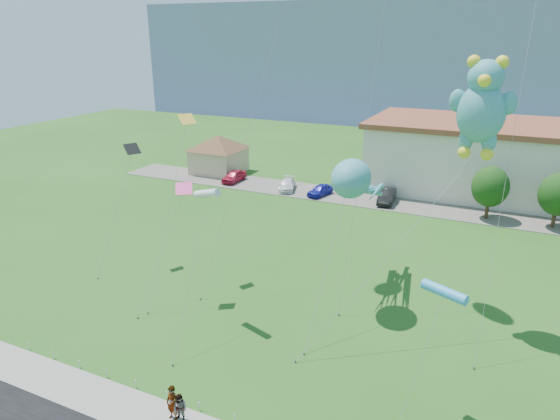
# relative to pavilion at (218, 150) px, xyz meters

# --- Properties ---
(ground) EXTENTS (160.00, 160.00, 0.00)m
(ground) POSITION_rel_pavilion_xyz_m (24.00, -38.00, -3.02)
(ground) COLOR #245317
(ground) RESTS_ON ground
(parking_strip) EXTENTS (70.00, 6.00, 0.06)m
(parking_strip) POSITION_rel_pavilion_xyz_m (24.00, -3.00, -2.99)
(parking_strip) COLOR #59544C
(parking_strip) RESTS_ON ground
(hill_ridge) EXTENTS (160.00, 50.00, 25.00)m
(hill_ridge) POSITION_rel_pavilion_xyz_m (24.00, 82.00, 9.48)
(hill_ridge) COLOR #7489A0
(hill_ridge) RESTS_ON ground
(pavilion) EXTENTS (9.20, 9.20, 5.00)m
(pavilion) POSITION_rel_pavilion_xyz_m (0.00, 0.00, 0.00)
(pavilion) COLOR tan
(pavilion) RESTS_ON ground
(rope_fence) EXTENTS (26.05, 0.05, 0.50)m
(rope_fence) POSITION_rel_pavilion_xyz_m (24.00, -39.30, -2.77)
(rope_fence) COLOR white
(rope_fence) RESTS_ON ground
(tree_near) EXTENTS (3.60, 3.60, 5.47)m
(tree_near) POSITION_rel_pavilion_xyz_m (34.00, -4.00, 0.36)
(tree_near) COLOR #3F2B19
(tree_near) RESTS_ON ground
(tree_mid) EXTENTS (3.60, 3.60, 5.47)m
(tree_mid) POSITION_rel_pavilion_xyz_m (40.00, -4.00, 0.36)
(tree_mid) COLOR #3F2B19
(tree_mid) RESTS_ON ground
(pedestrian_left) EXTENTS (0.75, 0.56, 1.86)m
(pedestrian_left) POSITION_rel_pavilion_xyz_m (22.24, -40.40, -1.99)
(pedestrian_left) COLOR gray
(pedestrian_left) RESTS_ON sidewalk
(pedestrian_right) EXTENTS (0.79, 0.63, 1.53)m
(pedestrian_right) POSITION_rel_pavilion_xyz_m (22.66, -40.38, -2.16)
(pedestrian_right) COLOR gray
(pedestrian_right) RESTS_ON sidewalk
(parked_car_red) EXTENTS (1.70, 4.20, 1.43)m
(parked_car_red) POSITION_rel_pavilion_xyz_m (4.21, -3.23, -2.25)
(parked_car_red) COLOR #B41632
(parked_car_red) RESTS_ON parking_strip
(parked_car_white) EXTENTS (2.93, 4.58, 1.24)m
(parked_car_white) POSITION_rel_pavilion_xyz_m (11.70, -3.56, -2.35)
(parked_car_white) COLOR silver
(parked_car_white) RESTS_ON parking_strip
(parked_car_blue) EXTENTS (2.42, 4.02, 1.28)m
(parked_car_blue) POSITION_rel_pavilion_xyz_m (16.08, -3.99, -2.32)
(parked_car_blue) COLOR #1B1C99
(parked_car_blue) RESTS_ON parking_strip
(parked_car_black) EXTENTS (2.06, 4.72, 1.51)m
(parked_car_black) POSITION_rel_pavilion_xyz_m (23.64, -3.31, -2.21)
(parked_car_black) COLOR black
(parked_car_black) RESTS_ON parking_strip
(octopus_kite) EXTENTS (2.52, 13.09, 10.23)m
(octopus_kite) POSITION_rel_pavilion_xyz_m (26.25, -24.88, 5.24)
(octopus_kite) COLOR teal
(octopus_kite) RESTS_ON ground
(teddy_bear_kite) EXTENTS (9.49, 10.30, 16.59)m
(teddy_bear_kite) POSITION_rel_pavilion_xyz_m (33.38, -24.69, 10.80)
(teddy_bear_kite) COLOR teal
(teddy_bear_kite) RESTS_ON ground
(small_kite_yellow) EXTENTS (1.52, 7.63, 12.37)m
(small_kite_yellow) POSITION_rel_pavilion_xyz_m (14.06, -27.03, 7.48)
(small_kite_yellow) COLOR gold
(small_kite_yellow) RESTS_ON ground
(small_kite_white) EXTENTS (1.17, 6.82, 8.91)m
(small_kite_white) POSITION_rel_pavilion_xyz_m (18.78, -31.37, 5.38)
(small_kite_white) COLOR white
(small_kite_white) RESTS_ON ground
(small_kite_cyan) EXTENTS (1.53, 4.51, 6.99)m
(small_kite_cyan) POSITION_rel_pavilion_xyz_m (33.35, -34.29, 3.49)
(small_kite_cyan) COLOR #2F9DD5
(small_kite_cyan) RESTS_ON ground
(small_kite_black) EXTENTS (1.35, 5.16, 9.73)m
(small_kite_black) POSITION_rel_pavilion_xyz_m (8.60, -26.67, 5.32)
(small_kite_black) COLOR black
(small_kite_black) RESTS_ON ground
(small_kite_pink) EXTENTS (1.94, 4.98, 8.36)m
(small_kite_pink) POSITION_rel_pavilion_xyz_m (15.67, -30.00, 4.14)
(small_kite_pink) COLOR #FE388D
(small_kite_pink) RESTS_ON ground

